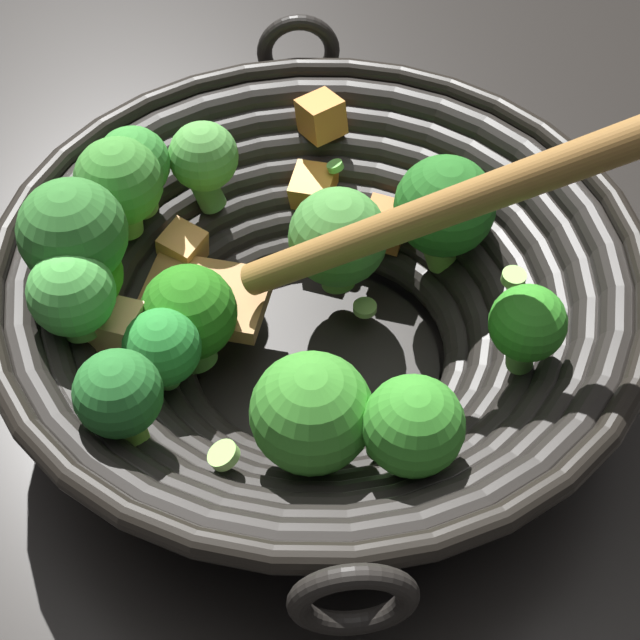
# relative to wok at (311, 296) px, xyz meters

# --- Properties ---
(ground_plane) EXTENTS (4.00, 4.00, 0.00)m
(ground_plane) POSITION_rel_wok_xyz_m (0.00, 0.00, -0.07)
(ground_plane) COLOR black
(wok) EXTENTS (0.38, 0.35, 0.25)m
(wok) POSITION_rel_wok_xyz_m (0.00, 0.00, 0.00)
(wok) COLOR black
(wok) RESTS_ON ground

